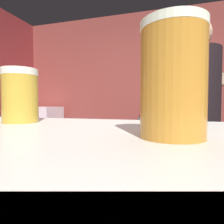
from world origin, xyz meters
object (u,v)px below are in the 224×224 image
bartender (193,121)px  bottle_olive_oil (160,100)px  pint_glass_far (20,96)px  pint_glass_near (173,81)px  bottle_vinegar (162,101)px  bottle_hot_sauce (154,100)px  mixing_bowl (149,121)px  bottle_soy (166,100)px  mini_fridge (43,135)px  chefs_knife (223,126)px

bartender → bottle_olive_oil: (-0.32, 1.72, 0.18)m
pint_glass_far → bottle_olive_oil: bottle_olive_oil is taller
pint_glass_near → bottle_vinegar: bottle_vinegar is taller
bartender → pint_glass_near: 1.23m
bottle_hot_sauce → mixing_bowl: bearing=-87.2°
mixing_bowl → bottle_soy: bearing=84.9°
mini_fridge → bottle_vinegar: size_ratio=4.81×
bartender → chefs_knife: bartender is taller
bottle_olive_oil → bottle_vinegar: size_ratio=1.18×
pint_glass_near → bottle_olive_oil: size_ratio=0.58×
bottle_soy → bottle_hot_sauce: bottle_hot_sauce is taller
bartender → pint_glass_near: size_ratio=11.34×
mini_fridge → bottle_olive_oil: size_ratio=4.08×
mini_fridge → bottle_soy: size_ratio=3.94×
mini_fridge → bartender: bartender is taller
mixing_bowl → bottle_olive_oil: (0.03, 1.33, 0.22)m
pint_glass_far → bottle_soy: bearing=84.4°
pint_glass_far → bottle_olive_oil: 2.81m
bartender → bottle_hot_sauce: size_ratio=6.35×
mini_fridge → mixing_bowl: size_ratio=4.89×
chefs_knife → bottle_olive_oil: size_ratio=0.94×
chefs_knife → bottle_vinegar: 1.55m
pint_glass_near → bottle_hot_sauce: bearing=95.0°
pint_glass_far → bottle_soy: size_ratio=0.48×
bottle_soy → bottle_hot_sauce: size_ratio=1.00×
bottle_soy → mini_fridge: bearing=-176.6°
bottle_hot_sauce → mini_fridge: bearing=-176.8°
mini_fridge → bottle_hot_sauce: bearing=3.2°
bartender → mini_fridge: bearing=64.4°
mixing_bowl → bottle_olive_oil: size_ratio=0.83×
mixing_bowl → pint_glass_near: size_ratio=1.43×
bottle_vinegar → bottle_hot_sauce: bottle_hot_sauce is taller
chefs_knife → bottle_soy: 1.44m
mixing_bowl → mini_fridge: bearing=149.6°
chefs_knife → bottle_soy: size_ratio=0.91×
bottle_vinegar → bottle_olive_oil: bearing=-105.8°
mini_fridge → bottle_hot_sauce: (1.99, 0.11, 0.64)m
bartender → chefs_knife: (0.28, 0.40, -0.07)m
pint_glass_far → mini_fridge: bearing=125.4°
mini_fridge → bottle_vinegar: bottle_vinegar is taller
mixing_bowl → bottle_vinegar: 1.45m
chefs_knife → bottle_hot_sauce: bearing=114.9°
bartender → bottle_vinegar: 1.86m
bartender → bottle_vinegar: bearing=17.0°
bottle_olive_oil → bottle_hot_sauce: bottle_hot_sauce is taller
mini_fridge → bottle_vinegar: 2.22m
mini_fridge → bottle_vinegar: bearing=6.1°
mini_fridge → bottle_hot_sauce: bottle_hot_sauce is taller
chefs_knife → bottle_olive_oil: (-0.60, 1.31, 0.25)m
chefs_knife → pint_glass_far: 1.70m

